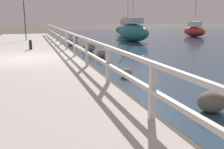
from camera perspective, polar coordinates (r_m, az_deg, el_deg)
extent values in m
plane|color=#4C473D|center=(12.25, -18.51, 2.30)|extent=(120.00, 120.00, 0.00)
cube|color=beige|center=(12.23, -18.54, 2.83)|extent=(4.69, 36.00, 0.23)
cube|color=silver|center=(4.63, 8.77, -3.55)|extent=(0.10, 0.10, 1.04)
cube|color=silver|center=(7.09, -0.91, 2.15)|extent=(0.10, 0.10, 1.04)
cube|color=silver|center=(9.68, -5.53, 4.85)|extent=(0.10, 0.10, 1.04)
cube|color=silver|center=(12.31, -8.20, 6.40)|extent=(0.10, 0.10, 1.04)
cube|color=silver|center=(14.97, -9.94, 7.39)|extent=(0.10, 0.10, 1.04)
cube|color=silver|center=(17.64, -11.16, 8.07)|extent=(0.10, 0.10, 1.04)
cube|color=silver|center=(20.32, -12.05, 8.58)|extent=(0.10, 0.10, 1.04)
cube|color=silver|center=(23.01, -12.75, 8.96)|extent=(0.10, 0.10, 1.04)
cube|color=silver|center=(25.69, -13.29, 9.27)|extent=(0.10, 0.10, 1.04)
cube|color=silver|center=(28.38, -13.74, 9.51)|extent=(0.10, 0.10, 1.04)
cube|color=silver|center=(12.27, -8.27, 8.62)|extent=(0.09, 32.50, 0.08)
cube|color=silver|center=(12.31, -8.20, 6.40)|extent=(0.09, 32.50, 0.08)
ellipsoid|color=slate|center=(15.47, -4.98, 5.92)|extent=(0.74, 0.67, 0.56)
ellipsoid|color=#666056|center=(6.05, 20.84, -5.59)|extent=(0.61, 0.55, 0.46)
ellipsoid|color=slate|center=(13.20, -2.21, 4.55)|extent=(0.57, 0.51, 0.43)
ellipsoid|color=gray|center=(19.70, -8.78, 7.25)|extent=(0.78, 0.70, 0.58)
ellipsoid|color=gray|center=(8.95, 3.12, 0.41)|extent=(0.42, 0.38, 0.31)
ellipsoid|color=slate|center=(23.30, -8.33, 8.02)|extent=(0.75, 0.68, 0.56)
cylinder|color=black|center=(15.41, -17.31, 6.05)|extent=(0.17, 0.17, 0.45)
sphere|color=black|center=(15.39, -17.37, 6.99)|extent=(0.15, 0.15, 0.15)
cylinder|color=#2D2D33|center=(21.76, -18.44, 11.05)|extent=(0.07, 0.07, 3.00)
ellipsoid|color=#1E707A|center=(22.64, 4.47, 9.16)|extent=(1.64, 5.34, 1.47)
cube|color=beige|center=(22.61, 4.51, 11.63)|extent=(1.07, 2.34, 0.49)
ellipsoid|color=#236B42|center=(28.65, 3.41, 9.54)|extent=(2.40, 4.44, 1.16)
cube|color=#9E937F|center=(28.62, 3.43, 11.32)|extent=(1.27, 1.43, 0.61)
ellipsoid|color=red|center=(29.16, 17.49, 8.90)|extent=(1.49, 3.13, 1.01)
cube|color=silver|center=(29.13, 17.59, 10.42)|extent=(0.99, 1.20, 0.54)
cylinder|color=silver|center=(29.13, 17.79, 13.39)|extent=(0.09, 0.09, 3.56)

